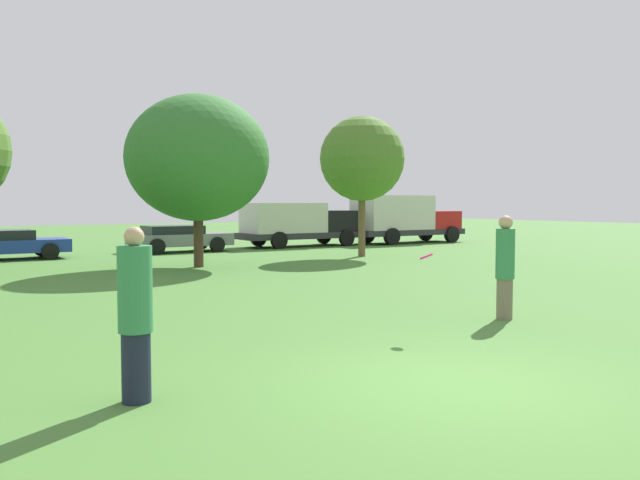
{
  "coord_description": "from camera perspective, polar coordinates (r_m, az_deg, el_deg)",
  "views": [
    {
      "loc": [
        -5.76,
        -5.65,
        2.19
      ],
      "look_at": [
        0.26,
        3.32,
        1.57
      ],
      "focal_mm": 37.29,
      "sensor_mm": 36.0,
      "label": 1
    }
  ],
  "objects": [
    {
      "name": "delivery_truck_red",
      "position": [
        35.8,
        7.12,
        1.9
      ],
      "size": [
        6.66,
        2.58,
        2.54
      ],
      "rotation": [
        0.0,
        0.0,
        -0.03
      ],
      "color": "#2D2D33",
      "rests_on": "ground"
    },
    {
      "name": "tree_3",
      "position": [
        26.79,
        3.63,
        6.94
      ],
      "size": [
        3.39,
        3.39,
        5.62
      ],
      "color": "brown",
      "rests_on": "ground"
    },
    {
      "name": "tree_2",
      "position": [
        22.74,
        -10.46,
        6.92
      ],
      "size": [
        4.8,
        4.8,
        5.78
      ],
      "color": "#473323",
      "rests_on": "ground"
    },
    {
      "name": "ground_plane",
      "position": [
        8.36,
        11.5,
        -11.97
      ],
      "size": [
        120.0,
        120.0,
        0.0
      ],
      "primitive_type": "plane",
      "color": "#477A33"
    },
    {
      "name": "parked_car_grey",
      "position": [
        29.73,
        -12.05,
        0.21
      ],
      "size": [
        4.39,
        2.18,
        1.17
      ],
      "rotation": [
        0.0,
        0.0,
        -0.03
      ],
      "color": "slate",
      "rests_on": "ground"
    },
    {
      "name": "person_catcher",
      "position": [
        12.83,
        15.6,
        -2.2
      ],
      "size": [
        0.35,
        0.35,
        1.94
      ],
      "rotation": [
        0.0,
        0.0,
        -2.98
      ],
      "color": "#726651",
      "rests_on": "ground"
    },
    {
      "name": "frisbee",
      "position": [
        11.16,
        9.11,
        -1.4
      ],
      "size": [
        0.24,
        0.22,
        0.14
      ],
      "color": "#F21E72"
    },
    {
      "name": "person_thrower",
      "position": [
        7.53,
        -15.56,
        -6.18
      ],
      "size": [
        0.37,
        0.37,
        1.92
      ],
      "rotation": [
        0.0,
        0.0,
        0.16
      ],
      "color": "#191E33",
      "rests_on": "ground"
    },
    {
      "name": "parked_car_blue",
      "position": [
        27.92,
        -25.3,
        -0.28
      ],
      "size": [
        4.29,
        2.16,
        1.13
      ],
      "rotation": [
        0.0,
        0.0,
        -0.03
      ],
      "color": "#1E389E",
      "rests_on": "ground"
    },
    {
      "name": "delivery_truck_black",
      "position": [
        32.75,
        -1.98,
        1.53
      ],
      "size": [
        6.19,
        2.5,
        2.15
      ],
      "rotation": [
        0.0,
        0.0,
        -0.03
      ],
      "color": "#2D2D33",
      "rests_on": "ground"
    }
  ]
}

